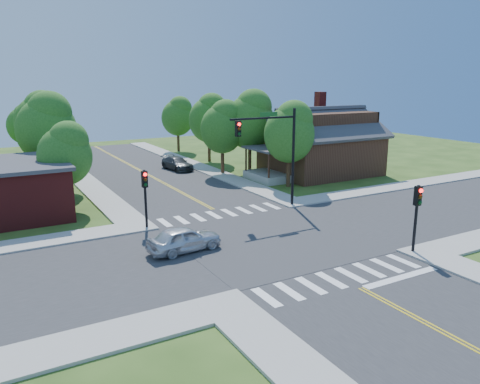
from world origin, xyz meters
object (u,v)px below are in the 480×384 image
signal_mast_ne (274,143)px  signal_pole_nw (145,188)px  car_dgrey (177,164)px  signal_pole_se (417,206)px  car_silver (184,240)px  house_ne (320,140)px

signal_mast_ne → signal_pole_nw: 9.76m
car_dgrey → signal_pole_se: bearing=-92.9°
signal_pole_se → car_silver: bearing=149.2°
signal_mast_ne → house_ne: 14.23m
car_silver → car_dgrey: bearing=-26.8°
house_ne → car_silver: house_ne is taller
signal_mast_ne → signal_pole_nw: signal_mast_ne is taller
signal_pole_se → signal_pole_nw: same height
signal_mast_ne → house_ne: signal_mast_ne is taller
signal_pole_se → house_ne: size_ratio=0.29×
signal_pole_se → signal_pole_nw: size_ratio=1.00×
house_ne → signal_pole_nw: bearing=-157.3°
signal_pole_se → house_ne: (9.51, 19.86, 0.67)m
signal_mast_ne → signal_pole_nw: (-9.51, -0.01, -2.19)m
signal_pole_nw → signal_mast_ne: bearing=0.1°
house_ne → car_dgrey: 14.80m
signal_pole_nw → house_ne: (20.71, 8.66, 0.67)m
signal_mast_ne → car_dgrey: 17.93m
house_ne → signal_pole_se: bearing=-115.6°
signal_mast_ne → signal_pole_se: size_ratio=1.89×
signal_pole_se → signal_pole_nw: (-11.20, 11.20, 0.00)m
house_ne → car_dgrey: size_ratio=2.77×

